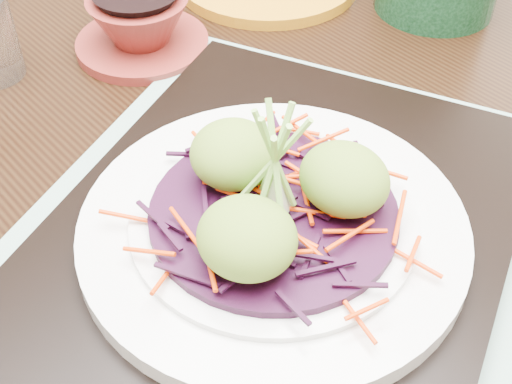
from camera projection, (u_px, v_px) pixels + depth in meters
dining_table at (201, 280)px, 0.66m from camera, size 1.24×0.85×0.76m
placemat at (273, 256)px, 0.55m from camera, size 0.63×0.58×0.00m
serving_tray at (273, 245)px, 0.54m from camera, size 0.54×0.49×0.02m
white_plate at (273, 227)px, 0.53m from camera, size 0.29×0.29×0.02m
cabbage_bed at (274, 214)px, 0.52m from camera, size 0.18×0.18×0.01m
carrot_julienne at (274, 205)px, 0.51m from camera, size 0.22×0.22×0.01m
guacamole_scoops at (275, 189)px, 0.50m from camera, size 0.16×0.14×0.05m
scallion_garnish at (275, 165)px, 0.48m from camera, size 0.07×0.07×0.10m
terracotta_bowl_set at (140, 26)px, 0.74m from camera, size 0.17×0.17×0.06m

